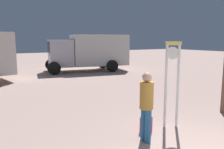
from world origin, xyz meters
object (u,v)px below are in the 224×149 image
Objects in this scene: person_near_clock at (146,104)px; box_truck_far at (90,51)px; backpack at (146,124)px; standing_clock at (172,77)px.

box_truck_far reaches higher than person_near_clock.
person_near_clock is 0.26× the size of box_truck_far.
box_truck_far reaches higher than backpack.
box_truck_far is (4.47, 11.95, 0.60)m from person_near_clock.
box_truck_far is at bearing 70.46° from backpack.
box_truck_far is at bearing 74.27° from standing_clock.
person_near_clock is (-1.20, -0.35, -0.48)m from standing_clock.
backpack is at bearing 49.16° from person_near_clock.
standing_clock is at bearing -105.73° from box_truck_far.
person_near_clock is 12.77m from box_truck_far.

